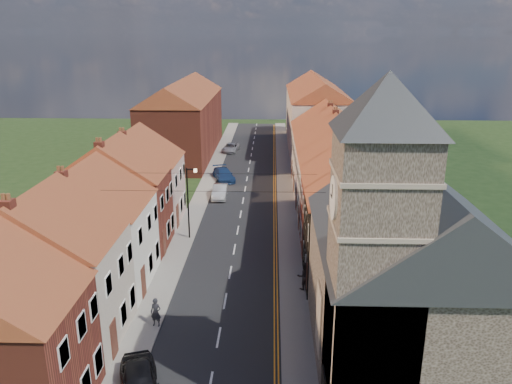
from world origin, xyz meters
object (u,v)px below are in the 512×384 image
Objects in this scene: car_far at (224,175)px; pedestrian_right at (304,276)px; car_mid at (220,191)px; lamppost at (189,199)px; pedestrian_left at (156,312)px; car_near at (139,384)px; car_distant at (231,148)px; church at (407,267)px.

car_far is 26.91m from pedestrian_right.
car_far reaches higher than car_mid.
lamppost is at bearing -61.79° from pedestrian_right.
car_mid is at bearing 82.97° from lamppost.
car_far is 2.71× the size of pedestrian_left.
car_near is at bearing -109.63° from car_far.
car_far is at bearing 91.41° from car_mid.
pedestrian_right is at bearing -43.37° from lamppost.
car_mid is at bearing -106.87° from car_far.
pedestrian_right is (8.30, 10.56, 0.32)m from car_near.
car_near reaches higher than car_far.
car_distant is at bearing 72.62° from car_far.
car_far is at bearing 98.92° from pedestrian_left.
car_mid is 20.82m from pedestrian_right.
pedestrian_left is at bearing -110.78° from car_far.
car_near is at bearing -91.93° from car_mid.
car_distant is (0.17, 50.83, -0.15)m from car_near.
pedestrian_right reaches higher than pedestrian_left.
lamppost reaches higher than car_mid.
church reaches higher than lamppost.
pedestrian_left is 0.91× the size of pedestrian_right.
pedestrian_right reaches higher than car_far.
car_mid is 24.09m from pedestrian_left.
church is 36.45m from car_far.
church is 13.76m from car_near.
pedestrian_left is at bearing 77.56° from car_near.
pedestrian_left is (-0.69, -44.94, 0.38)m from car_distant.
lamppost reaches higher than car_distant.
car_far reaches higher than car_distant.
car_far is at bearing 86.24° from lamppost.
car_distant is 44.95m from pedestrian_left.
church is 10.46m from pedestrian_right.
lamppost reaches higher than car_near.
car_near is at bearing -83.10° from car_distant.
car_far is at bearing 71.63° from car_near.
pedestrian_right reaches higher than car_distant.
lamppost is at bearing 128.30° from church.
lamppost is at bearing -84.32° from car_distant.
church is 3.48× the size of car_distant.
car_near is at bearing -169.63° from church.
car_far is 1.08× the size of car_distant.
car_distant is (-12.39, 48.53, -5.27)m from church.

